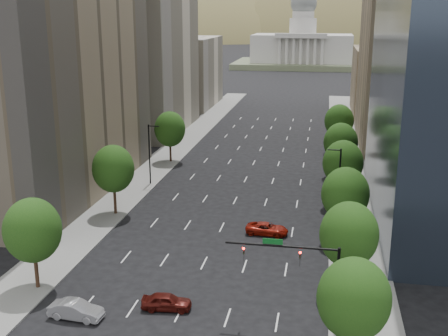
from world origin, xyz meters
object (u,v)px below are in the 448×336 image
Objects in this scene: car_maroon at (167,302)px; car_red_far at (267,229)px; traffic_signal at (306,267)px; car_silver at (76,310)px; capitol at (302,48)px.

car_maroon reaches higher than car_red_far.
car_maroon is (-11.74, 0.42, -4.44)m from traffic_signal.
car_silver is at bearing 105.86° from car_maroon.
car_maroon is 7.54m from car_silver.
traffic_signal is at bearing -159.73° from car_red_far.
traffic_signal is at bearing -87.26° from capitol.
car_maroon is 19.56m from car_red_far.
car_red_far is at bearing -88.43° from capitol.
car_red_far is at bearing -25.80° from car_maroon.
traffic_signal is 219.99m from capitol.
car_silver is at bearing -172.85° from traffic_signal.
car_red_far is (6.72, 18.37, -0.06)m from car_maroon.
car_maroon is at bearing 177.96° from traffic_signal.
car_silver is at bearing 152.30° from car_red_far.
capitol is at bearing -6.04° from car_maroon.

